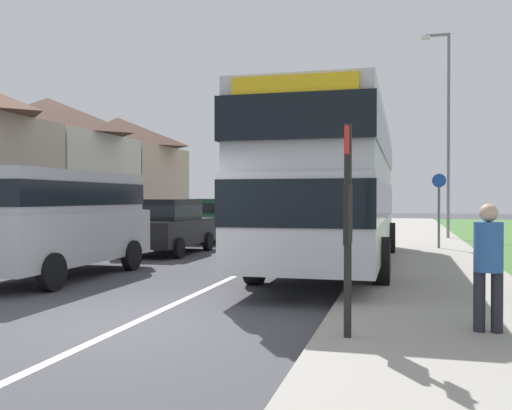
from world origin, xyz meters
TOP-DOWN VIEW (x-y plane):
  - ground_plane at (0.00, 0.00)m, footprint 120.00×120.00m
  - lane_marking_centre at (0.00, 8.00)m, footprint 0.14×60.00m
  - pavement_near_side at (4.20, 6.00)m, footprint 3.20×68.00m
  - double_decker_bus at (1.98, 7.12)m, footprint 2.80×11.07m
  - parked_van_silver at (-3.67, 3.90)m, footprint 2.11×5.21m
  - parked_car_black at (-3.53, 9.49)m, footprint 1.97×4.15m
  - parked_car_dark_green at (-3.62, 14.77)m, footprint 1.98×4.27m
  - pedestrian_at_stop at (4.62, 0.32)m, footprint 0.34×0.34m
  - bus_stop_sign at (3.00, -0.35)m, footprint 0.09×0.52m
  - cycle_route_sign at (4.72, 12.30)m, footprint 0.44×0.08m
  - street_lamp_mid at (5.27, 17.40)m, footprint 1.14×0.20m
  - house_terrace_far_side at (-12.88, 16.95)m, footprint 6.47×20.50m

SIDE VIEW (x-z plane):
  - ground_plane at x=0.00m, z-range 0.00..0.00m
  - lane_marking_centre at x=0.00m, z-range 0.00..0.01m
  - pavement_near_side at x=4.20m, z-range 0.00..0.12m
  - parked_car_black at x=-3.53m, z-range 0.08..1.78m
  - parked_car_dark_green at x=-3.62m, z-range 0.08..1.79m
  - pedestrian_at_stop at x=4.62m, z-range 0.14..1.81m
  - parked_van_silver at x=-3.67m, z-range 0.21..2.52m
  - cycle_route_sign at x=4.72m, z-range 0.17..2.69m
  - bus_stop_sign at x=3.00m, z-range 0.24..2.84m
  - double_decker_bus at x=1.98m, z-range 0.29..3.99m
  - house_terrace_far_side at x=-12.88m, z-range 0.00..6.52m
  - street_lamp_mid at x=5.27m, z-range 0.56..8.97m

